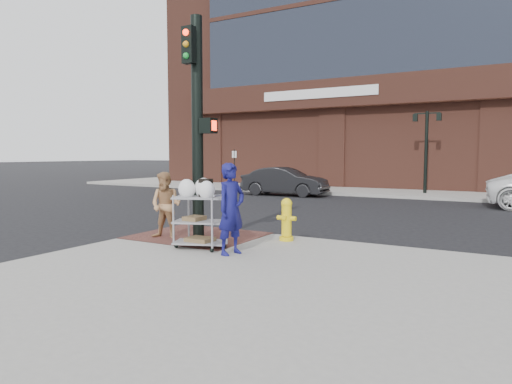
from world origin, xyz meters
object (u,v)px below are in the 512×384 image
Objects in this scene: utility_cart at (200,217)px; traffic_signal_pole at (197,120)px; fire_hydrant at (287,219)px; pedestrian_tan at (166,205)px; lamp_post at (426,143)px; woman_blue at (231,209)px; sedan_dark at (285,181)px.

traffic_signal_pole is at bearing 128.17° from utility_cart.
pedestrian_tan is at bearing -156.00° from fire_hydrant.
traffic_signal_pole reaches higher than lamp_post.
lamp_post reaches higher than woman_blue.
fire_hydrant is (5.62, -11.42, -0.07)m from sedan_dark.
traffic_signal_pole is at bearing -99.24° from lamp_post.
traffic_signal_pole reaches higher than pedestrian_tan.
traffic_signal_pole is 12.78m from sedan_dark.
lamp_post is 4.22× the size of fire_hydrant.
pedestrian_tan is (-2.19, 0.66, -0.12)m from woman_blue.
woman_blue is at bearing -10.00° from utility_cart.
lamp_post is at bearing -65.94° from sedan_dark.
sedan_dark is (-6.15, -3.17, -1.91)m from lamp_post.
pedestrian_tan reaches higher than utility_cart.
pedestrian_tan is 1.43m from utility_cart.
woman_blue is at bearing -161.32° from sedan_dark.
fire_hydrant is at bearing 11.21° from pedestrian_tan.
sedan_dark is at bearing 106.95° from traffic_signal_pole.
traffic_signal_pole is 1.17× the size of sedan_dark.
utility_cart is at bearing -164.39° from sedan_dark.
lamp_post is 14.74m from fire_hydrant.
sedan_dark is (-3.67, 12.05, -2.13)m from traffic_signal_pole.
lamp_post is at bearing 84.03° from utility_cart.
sedan_dark is 4.52× the size of fire_hydrant.
utility_cart is 1.51× the size of fire_hydrant.
utility_cart reaches higher than sedan_dark.
lamp_post reaches higher than sedan_dark.
pedestrian_tan is at bearing -100.91° from lamp_post.
woman_blue reaches higher than fire_hydrant.
woman_blue is at bearing -34.97° from traffic_signal_pole.
pedestrian_tan reaches higher than sedan_dark.
lamp_post is at bearing 66.30° from pedestrian_tan.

